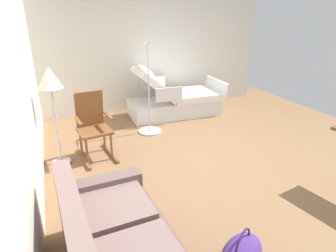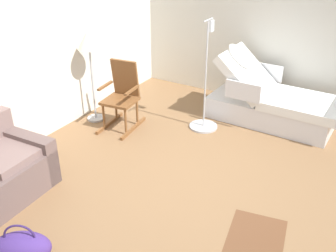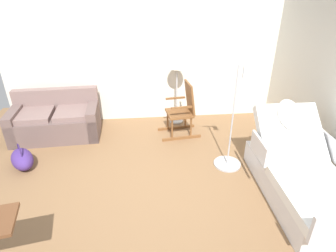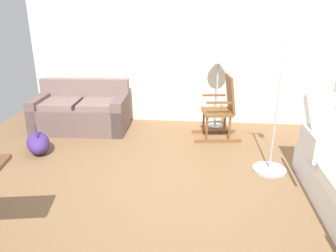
{
  "view_description": "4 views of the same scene",
  "coord_description": "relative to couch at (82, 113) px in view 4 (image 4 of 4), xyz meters",
  "views": [
    {
      "loc": [
        -3.64,
        2.25,
        2.2
      ],
      "look_at": [
        -0.01,
        0.78,
        0.62
      ],
      "focal_mm": 31.01,
      "sensor_mm": 36.0,
      "label": 1
    },
    {
      "loc": [
        -3.67,
        -1.67,
        2.87
      ],
      "look_at": [
        -0.26,
        0.37,
        0.78
      ],
      "focal_mm": 41.55,
      "sensor_mm": 36.0,
      "label": 2
    },
    {
      "loc": [
        -0.07,
        -3.06,
        2.75
      ],
      "look_at": [
        0.3,
        0.76,
        0.71
      ],
      "focal_mm": 30.04,
      "sensor_mm": 36.0,
      "label": 3
    },
    {
      "loc": [
        0.29,
        -3.25,
        2.0
      ],
      "look_at": [
        -0.08,
        0.59,
        0.6
      ],
      "focal_mm": 33.96,
      "sensor_mm": 36.0,
      "label": 4
    }
  ],
  "objects": [
    {
      "name": "ground_plane",
      "position": [
        1.75,
        -1.94,
        -0.31
      ],
      "size": [
        6.79,
        6.79,
        0.0
      ],
      "primitive_type": "plane",
      "color": "olive"
    },
    {
      "name": "back_wall",
      "position": [
        1.75,
        0.66,
        1.04
      ],
      "size": [
        5.63,
        0.1,
        2.7
      ],
      "primitive_type": "cube",
      "color": "silver",
      "rests_on": "ground"
    },
    {
      "name": "couch",
      "position": [
        0.0,
        0.0,
        0.0
      ],
      "size": [
        1.64,
        0.93,
        0.85
      ],
      "color": "#68534F",
      "rests_on": "ground"
    },
    {
      "name": "rocking_chair",
      "position": [
        2.43,
        -0.18,
        0.2
      ],
      "size": [
        0.81,
        0.56,
        1.05
      ],
      "color": "brown",
      "rests_on": "ground"
    },
    {
      "name": "floor_lamp",
      "position": [
        2.37,
        0.35,
        0.92
      ],
      "size": [
        0.34,
        0.34,
        1.48
      ],
      "color": "#B2B5BA",
      "rests_on": "ground"
    },
    {
      "name": "duffel_bag",
      "position": [
        -0.31,
        -1.04,
        -0.15
      ],
      "size": [
        0.56,
        0.64,
        0.43
      ],
      "color": "#472D7A",
      "rests_on": "ground"
    },
    {
      "name": "iv_pole",
      "position": [
        3.03,
        -1.3,
        -0.06
      ],
      "size": [
        0.44,
        0.44,
        1.69
      ],
      "color": "#B2B5BA",
      "rests_on": "ground"
    }
  ]
}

